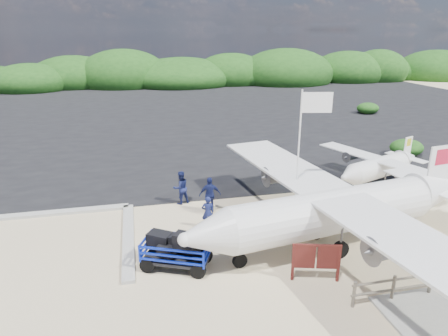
% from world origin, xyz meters
% --- Properties ---
extents(ground, '(160.00, 160.00, 0.00)m').
position_xyz_m(ground, '(0.00, 0.00, 0.00)').
color(ground, beige).
extents(asphalt_apron, '(90.00, 50.00, 0.04)m').
position_xyz_m(asphalt_apron, '(0.00, 30.00, 0.00)').
color(asphalt_apron, '#B2B2B2').
rests_on(asphalt_apron, ground).
extents(lagoon, '(9.00, 7.00, 0.40)m').
position_xyz_m(lagoon, '(-9.00, 1.50, 0.00)').
color(lagoon, '#B2B2B2').
rests_on(lagoon, ground).
extents(walkway_pad, '(3.50, 2.50, 0.10)m').
position_xyz_m(walkway_pad, '(5.50, -6.00, 0.00)').
color(walkway_pad, '#B2B2B2').
rests_on(walkway_pad, ground).
extents(vegetation_band, '(124.00, 8.00, 4.40)m').
position_xyz_m(vegetation_band, '(0.00, 55.00, 0.00)').
color(vegetation_band, '#B2B2B2').
rests_on(vegetation_band, ground).
extents(fence, '(6.40, 2.00, 1.10)m').
position_xyz_m(fence, '(6.00, -5.00, 0.00)').
color(fence, '#B2B2B2').
rests_on(fence, ground).
extents(baggage_cart, '(3.26, 2.64, 1.42)m').
position_xyz_m(baggage_cart, '(-2.59, -1.23, 0.00)').
color(baggage_cart, '#0C25BD').
rests_on(baggage_cart, ground).
extents(flagpole, '(1.41, 0.82, 6.62)m').
position_xyz_m(flagpole, '(3.15, 0.68, 0.00)').
color(flagpole, white).
rests_on(flagpole, ground).
extents(signboard, '(1.89, 0.70, 1.58)m').
position_xyz_m(signboard, '(2.38, -3.29, 0.00)').
color(signboard, '#571D19').
rests_on(signboard, ground).
extents(crew_a, '(0.63, 0.45, 1.62)m').
position_xyz_m(crew_a, '(-0.77, 1.77, 0.81)').
color(crew_a, '#151D51').
rests_on(crew_a, ground).
extents(crew_b, '(1.08, 0.96, 1.86)m').
position_xyz_m(crew_b, '(-1.67, 4.92, 0.93)').
color(crew_b, '#151D51').
rests_on(crew_b, ground).
extents(crew_c, '(1.15, 0.56, 1.89)m').
position_xyz_m(crew_c, '(-0.32, 3.56, 0.95)').
color(crew_c, '#151D51').
rests_on(crew_c, ground).
extents(aircraft_large, '(19.35, 19.35, 5.10)m').
position_xyz_m(aircraft_large, '(9.90, 25.79, 0.00)').
color(aircraft_large, '#B2B2B2').
rests_on(aircraft_large, ground).
extents(aircraft_small, '(9.05, 9.05, 2.53)m').
position_xyz_m(aircraft_small, '(-8.48, 30.65, 0.00)').
color(aircraft_small, '#B2B2B2').
rests_on(aircraft_small, ground).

